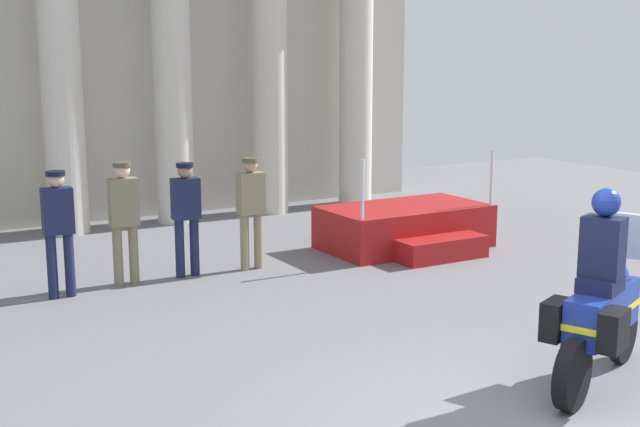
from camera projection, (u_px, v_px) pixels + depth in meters
name	position (u px, v px, depth m)	size (l,w,h in m)	color
colonnade_backdrop	(107.00, 16.00, 14.84)	(13.59, 1.54, 7.32)	beige
reviewing_stand	(407.00, 228.00, 13.37)	(2.66, 1.97, 1.59)	#A51919
officer_in_row_1	(58.00, 224.00, 10.50)	(0.39, 0.24, 1.65)	#191E42
officer_in_row_2	(124.00, 213.00, 11.10)	(0.39, 0.24, 1.68)	#7A7056
officer_in_row_3	(186.00, 210.00, 11.53)	(0.39, 0.24, 1.62)	#191E42
officer_in_row_4	(251.00, 204.00, 11.93)	(0.39, 0.24, 1.64)	#847A5B
motorcycle_with_rider	(600.00, 305.00, 7.65)	(1.97, 1.04, 1.90)	black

